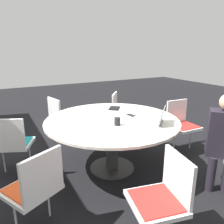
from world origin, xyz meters
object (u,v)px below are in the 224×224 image
coffee_cup (117,121)px  spiral_notebook (114,108)px  chair_4 (13,141)px  chair_1 (181,122)px  chair_2 (121,111)px  chair_5 (35,185)px  chair_6 (163,194)px  person_0 (224,136)px  chair_3 (61,116)px  laptop (157,120)px  cell_phone (131,115)px

coffee_cup → spiral_notebook: bearing=-26.3°
chair_4 → chair_1: bearing=14.0°
chair_2 → chair_5: 2.59m
chair_2 → chair_6: 2.58m
chair_4 → person_0: (-1.51, -2.17, 0.20)m
chair_3 → laptop: size_ratio=2.14×
chair_6 → coffee_cup: (1.06, -0.16, 0.30)m
chair_5 → spiral_notebook: size_ratio=3.27×
chair_1 → person_0: (-1.04, 0.39, 0.20)m
chair_2 → chair_3: (0.20, 1.14, 0.00)m
chair_6 → coffee_cup: bearing=3.9°
chair_1 → chair_6: (-1.32, 1.54, 0.00)m
chair_1 → chair_3: same height
chair_3 → chair_6: (-2.58, -0.14, 0.00)m
laptop → spiral_notebook: 0.90m
chair_2 → cell_phone: size_ratio=5.72×
chair_5 → cell_phone: chair_5 is taller
chair_5 → chair_4: bearing=67.1°
person_0 → coffee_cup: size_ratio=12.09×
chair_3 → chair_5: bearing=-34.8°
chair_3 → person_0: (-2.30, -1.29, 0.20)m
person_0 → laptop: bearing=-1.1°
laptop → chair_5: bearing=-34.8°
chair_6 → laptop: laptop is taller
chair_5 → person_0: bearing=-37.0°
chair_4 → coffee_cup: coffee_cup is taller
chair_3 → laptop: (-1.72, -0.77, 0.31)m
chair_2 → chair_3: 1.15m
person_0 → chair_5: bearing=37.3°
person_0 → chair_3: bearing=-13.7°
chair_4 → spiral_notebook: (-0.04, -1.52, 0.26)m
coffee_cup → chair_1: bearing=-79.3°
chair_6 → chair_1: bearing=-37.0°
chair_1 → coffee_cup: 1.44m
chair_5 → laptop: bearing=-19.2°
person_0 → chair_1: bearing=-63.7°
chair_4 → cell_phone: size_ratio=5.72×
chair_1 → chair_2: 1.19m
person_0 → laptop: size_ratio=3.03×
chair_1 → chair_2: same height
chair_5 → chair_3: bearing=40.6°
chair_5 → person_0: (-0.36, -2.08, 0.20)m
chair_6 → chair_5: bearing=67.8°
chair_5 → spiral_notebook: chair_5 is taller
chair_1 → spiral_notebook: 1.16m
chair_3 → chair_6: size_ratio=1.00×
chair_4 → coffee_cup: size_ratio=8.54×
chair_1 → person_0: size_ratio=0.71×
chair_4 → chair_6: size_ratio=1.00×
chair_4 → person_0: 2.65m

